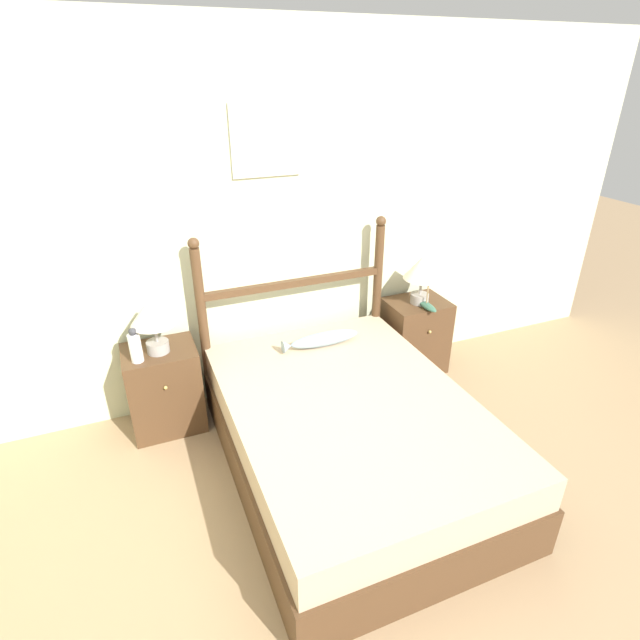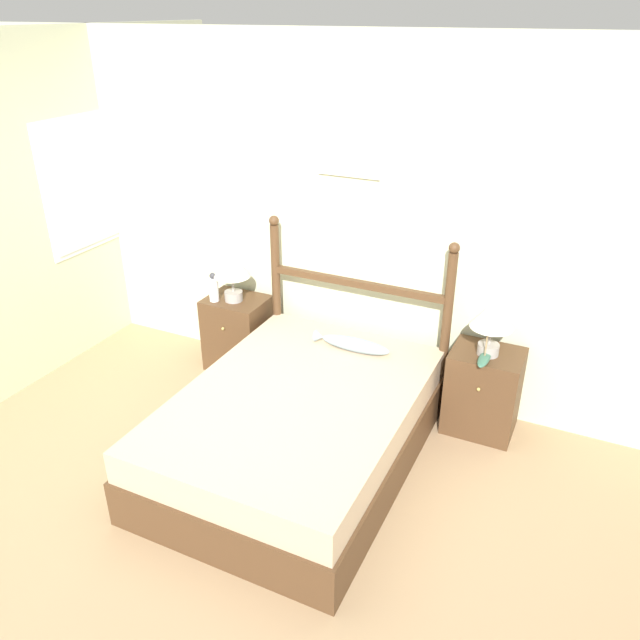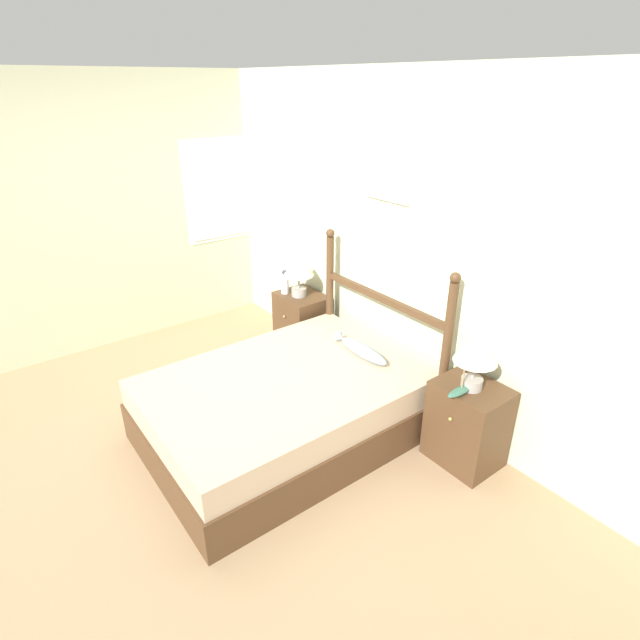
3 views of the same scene
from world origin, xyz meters
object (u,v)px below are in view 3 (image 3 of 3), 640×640
at_px(table_lamp_right, 476,352).
at_px(fish_pillow, 361,350).
at_px(nightstand_left, 302,324).
at_px(table_lamp_left, 299,268).
at_px(bed, 285,407).
at_px(model_boat, 461,390).
at_px(bottle, 285,283).
at_px(nightstand_right, 467,424).

xyz_separation_m(table_lamp_right, fish_pillow, (-0.89, -0.17, -0.32)).
distance_m(nightstand_left, table_lamp_right, 2.06).
relative_size(table_lamp_left, table_lamp_right, 1.00).
height_order(table_lamp_right, fish_pillow, table_lamp_right).
relative_size(bed, model_boat, 7.73).
bearing_deg(fish_pillow, bottle, 175.50).
height_order(table_lamp_left, fish_pillow, table_lamp_left).
distance_m(bed, nightstand_right, 1.31).
bearing_deg(bed, nightstand_left, 139.08).
xyz_separation_m(bed, nightstand_left, (-0.99, 0.86, 0.05)).
bearing_deg(model_boat, table_lamp_left, 177.28).
bearing_deg(fish_pillow, nightstand_right, 12.07).
height_order(bottle, model_boat, bottle).
bearing_deg(nightstand_left, nightstand_right, 0.00).
bearing_deg(model_boat, nightstand_left, 176.49).
relative_size(nightstand_left, nightstand_right, 1.00).
bearing_deg(nightstand_right, fish_pillow, -167.93).
height_order(bottle, fish_pillow, bottle).
xyz_separation_m(table_lamp_right, model_boat, (-0.00, -0.10, -0.25)).
bearing_deg(fish_pillow, table_lamp_right, 10.78).
height_order(bed, bottle, bottle).
distance_m(nightstand_right, table_lamp_right, 0.58).
bearing_deg(table_lamp_left, table_lamp_right, 0.17).
relative_size(nightstand_right, table_lamp_right, 1.56).
relative_size(bed, nightstand_left, 3.24).
relative_size(table_lamp_left, bottle, 1.66).
xyz_separation_m(nightstand_left, nightstand_right, (1.98, 0.00, 0.00)).
xyz_separation_m(bed, model_boat, (0.99, 0.74, 0.38)).
height_order(table_lamp_right, bottle, table_lamp_right).
bearing_deg(table_lamp_right, table_lamp_left, -179.83).
bearing_deg(nightstand_right, nightstand_left, 180.00).
distance_m(table_lamp_right, model_boat, 0.27).
xyz_separation_m(nightstand_left, table_lamp_left, (0.00, -0.03, 0.57)).
relative_size(model_boat, fish_pillow, 0.45).
height_order(table_lamp_left, model_boat, table_lamp_left).
bearing_deg(fish_pillow, model_boat, 4.52).
bearing_deg(nightstand_left, bed, -40.92).
distance_m(bed, bottle, 1.43).
height_order(model_boat, fish_pillow, model_boat).
bearing_deg(fish_pillow, table_lamp_left, 171.33).
distance_m(bottle, model_boat, 2.11).
bearing_deg(nightstand_left, fish_pillow, -10.06).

